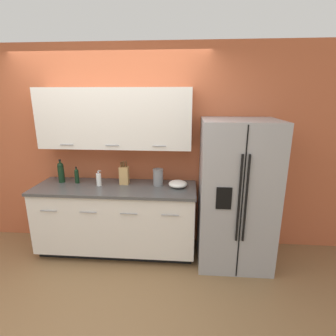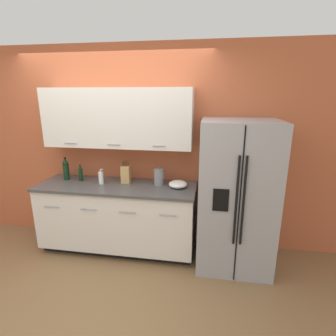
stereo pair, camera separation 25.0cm
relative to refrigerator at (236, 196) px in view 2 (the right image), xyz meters
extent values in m
plane|color=olive|center=(-1.56, -0.73, -0.87)|extent=(14.00, 14.00, 0.00)
cube|color=#BC5B38|center=(-1.56, 0.40, 0.43)|extent=(10.00, 0.05, 2.60)
cube|color=white|center=(-1.46, 0.22, 0.85)|extent=(1.86, 0.32, 0.72)
cylinder|color=#99999E|center=(-2.02, 0.05, 0.55)|extent=(0.16, 0.01, 0.01)
cylinder|color=#99999E|center=(-1.46, 0.05, 0.55)|extent=(0.16, 0.01, 0.01)
cylinder|color=#99999E|center=(-0.91, 0.05, 0.55)|extent=(0.16, 0.01, 0.01)
cube|color=black|center=(-1.46, 0.10, -0.82)|extent=(1.93, 0.54, 0.09)
cube|color=white|center=(-1.46, 0.06, -0.39)|extent=(1.97, 0.62, 0.77)
cube|color=#4C4C4C|center=(-1.46, 0.05, 0.01)|extent=(1.99, 0.64, 0.03)
cylinder|color=#99999E|center=(-2.17, -0.26, -0.18)|extent=(0.20, 0.01, 0.01)
cylinder|color=#99999E|center=(-1.70, -0.26, -0.18)|extent=(0.20, 0.01, 0.01)
cylinder|color=#99999E|center=(-1.23, -0.26, -0.18)|extent=(0.20, 0.01, 0.01)
cylinder|color=#99999E|center=(-0.75, -0.26, -0.18)|extent=(0.20, 0.01, 0.01)
cube|color=#9E9EA0|center=(0.00, 0.00, 0.00)|extent=(0.84, 0.73, 1.73)
cube|color=black|center=(0.00, -0.37, 0.00)|extent=(0.01, 0.01, 1.70)
cylinder|color=black|center=(-0.03, -0.38, 0.09)|extent=(0.02, 0.02, 0.95)
cylinder|color=black|center=(0.04, -0.38, 0.09)|extent=(0.02, 0.02, 0.95)
cube|color=black|center=(-0.19, -0.37, 0.09)|extent=(0.16, 0.01, 0.24)
cube|color=tan|center=(-1.37, 0.15, 0.14)|extent=(0.11, 0.09, 0.22)
cylinder|color=brown|center=(-1.40, 0.17, 0.28)|extent=(0.02, 0.03, 0.07)
cylinder|color=brown|center=(-1.40, 0.14, 0.28)|extent=(0.02, 0.03, 0.06)
cylinder|color=brown|center=(-1.37, 0.17, 0.29)|extent=(0.02, 0.03, 0.08)
cylinder|color=brown|center=(-1.37, 0.14, 0.29)|extent=(0.02, 0.03, 0.08)
cylinder|color=brown|center=(-1.34, 0.17, 0.29)|extent=(0.02, 0.03, 0.08)
cylinder|color=black|center=(-2.19, 0.16, 0.14)|extent=(0.08, 0.08, 0.21)
sphere|color=black|center=(-2.19, 0.16, 0.25)|extent=(0.07, 0.07, 0.07)
cylinder|color=black|center=(-2.19, 0.16, 0.28)|extent=(0.03, 0.03, 0.07)
cylinder|color=black|center=(-2.19, 0.16, 0.32)|extent=(0.03, 0.03, 0.02)
cylinder|color=white|center=(-1.67, 0.07, 0.11)|extent=(0.06, 0.06, 0.16)
cylinder|color=#B2B2B5|center=(-1.67, 0.07, 0.20)|extent=(0.02, 0.02, 0.04)
cylinder|color=#B2B2B5|center=(-1.65, 0.07, 0.22)|extent=(0.04, 0.01, 0.01)
cylinder|color=black|center=(-1.98, 0.15, 0.11)|extent=(0.05, 0.05, 0.15)
sphere|color=black|center=(-1.98, 0.15, 0.19)|extent=(0.05, 0.05, 0.05)
cylinder|color=black|center=(-1.98, 0.15, 0.21)|extent=(0.02, 0.02, 0.05)
cylinder|color=black|center=(-1.98, 0.15, 0.24)|extent=(0.02, 0.02, 0.01)
cylinder|color=gray|center=(-0.94, 0.15, 0.13)|extent=(0.13, 0.13, 0.19)
cylinder|color=gray|center=(-0.94, 0.15, 0.23)|extent=(0.13, 0.13, 0.01)
sphere|color=gray|center=(-0.94, 0.15, 0.24)|extent=(0.02, 0.02, 0.02)
ellipsoid|color=white|center=(-0.69, 0.09, 0.07)|extent=(0.23, 0.23, 0.08)
camera|label=1|loc=(-0.57, -2.94, 1.13)|focal=28.00mm
camera|label=2|loc=(-0.32, -2.91, 1.13)|focal=28.00mm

